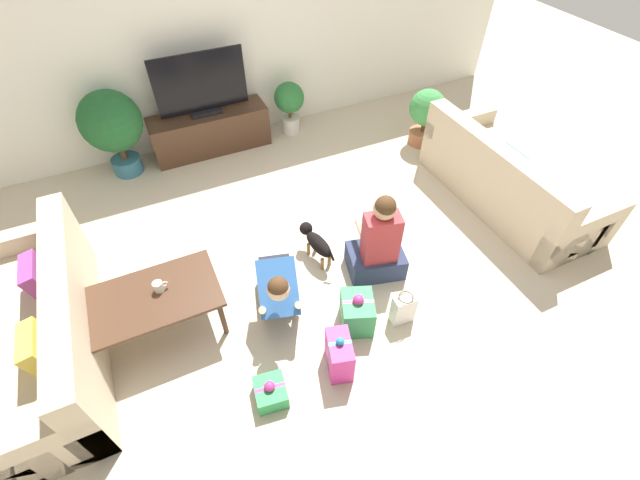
% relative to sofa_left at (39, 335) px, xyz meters
% --- Properties ---
extents(ground_plane, '(16.00, 16.00, 0.00)m').
position_rel_sofa_left_xyz_m(ground_plane, '(2.37, 0.07, -0.28)').
color(ground_plane, beige).
extents(wall_back, '(8.40, 0.06, 2.60)m').
position_rel_sofa_left_xyz_m(wall_back, '(2.37, 2.70, 1.02)').
color(wall_back, white).
rests_on(wall_back, ground_plane).
extents(sofa_left, '(0.94, 2.09, 0.82)m').
position_rel_sofa_left_xyz_m(sofa_left, '(0.00, 0.00, 0.00)').
color(sofa_left, '#C6B293').
rests_on(sofa_left, ground_plane).
extents(sofa_right, '(0.94, 2.09, 0.82)m').
position_rel_sofa_left_xyz_m(sofa_right, '(4.74, -0.03, -0.00)').
color(sofa_right, '#C6B293').
rests_on(sofa_right, ground_plane).
extents(coffee_table, '(1.10, 0.65, 0.46)m').
position_rel_sofa_left_xyz_m(coffee_table, '(0.88, -0.14, 0.13)').
color(coffee_table, '#472D1E').
rests_on(coffee_table, ground_plane).
extents(tv_console, '(1.47, 0.44, 0.52)m').
position_rel_sofa_left_xyz_m(tv_console, '(2.02, 2.40, -0.03)').
color(tv_console, '#472D1E').
rests_on(tv_console, ground_plane).
extents(tv, '(1.09, 0.20, 0.75)m').
position_rel_sofa_left_xyz_m(tv, '(2.02, 2.40, 0.57)').
color(tv, black).
rests_on(tv, tv_console).
extents(potted_plant_corner_right, '(0.46, 0.46, 0.74)m').
position_rel_sofa_left_xyz_m(potted_plant_corner_right, '(4.60, 1.36, 0.15)').
color(potted_plant_corner_right, '#A36042').
rests_on(potted_plant_corner_right, ground_plane).
extents(potted_plant_back_right, '(0.40, 0.40, 0.71)m').
position_rel_sofa_left_xyz_m(potted_plant_back_right, '(3.10, 2.35, 0.16)').
color(potted_plant_back_right, beige).
rests_on(potted_plant_back_right, ground_plane).
extents(potted_plant_back_left, '(0.70, 0.70, 1.05)m').
position_rel_sofa_left_xyz_m(potted_plant_back_left, '(0.93, 2.35, 0.38)').
color(potted_plant_back_left, '#336B84').
rests_on(potted_plant_back_left, ground_plane).
extents(person_kneeling, '(0.50, 0.81, 0.76)m').
position_rel_sofa_left_xyz_m(person_kneeling, '(1.88, -0.37, 0.04)').
color(person_kneeling, '#23232D').
rests_on(person_kneeling, ground_plane).
extents(person_sitting, '(0.60, 0.56, 0.97)m').
position_rel_sofa_left_xyz_m(person_sitting, '(2.89, -0.34, 0.07)').
color(person_sitting, '#283351').
rests_on(person_sitting, ground_plane).
extents(dog, '(0.21, 0.55, 0.33)m').
position_rel_sofa_left_xyz_m(dog, '(2.44, 0.07, -0.06)').
color(dog, black).
rests_on(dog, ground_plane).
extents(gift_box_a, '(0.27, 0.29, 0.22)m').
position_rel_sofa_left_xyz_m(gift_box_a, '(1.52, -1.12, -0.20)').
color(gift_box_a, '#2D934C').
rests_on(gift_box_a, ground_plane).
extents(gift_box_b, '(0.37, 0.40, 0.39)m').
position_rel_sofa_left_xyz_m(gift_box_b, '(2.43, -0.80, -0.12)').
color(gift_box_b, '#2D934C').
rests_on(gift_box_b, ground_plane).
extents(gift_box_c, '(0.26, 0.35, 0.41)m').
position_rel_sofa_left_xyz_m(gift_box_c, '(2.11, -1.11, -0.11)').
color(gift_box_c, '#CC3389').
rests_on(gift_box_c, ground_plane).
extents(gift_bag_a, '(0.21, 0.14, 0.33)m').
position_rel_sofa_left_xyz_m(gift_bag_a, '(2.82, -0.94, -0.13)').
color(gift_bag_a, white).
rests_on(gift_bag_a, ground_plane).
extents(mug, '(0.12, 0.08, 0.09)m').
position_rel_sofa_left_xyz_m(mug, '(0.97, -0.11, 0.22)').
color(mug, silver).
rests_on(mug, coffee_table).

